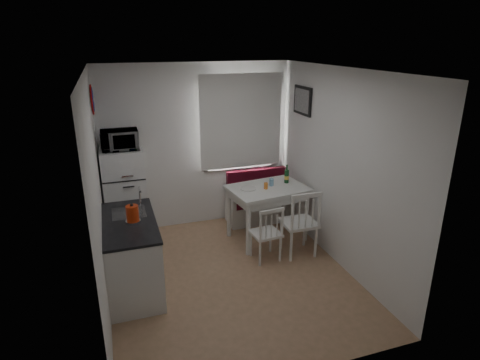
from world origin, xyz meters
The scene contains 22 objects.
floor centered at (0.00, 0.00, 0.00)m, with size 3.00×3.50×0.02m, color #9B7752.
ceiling centered at (0.00, 0.00, 2.60)m, with size 3.00×3.50×0.02m, color white.
wall_back centered at (0.00, 1.75, 1.30)m, with size 3.00×0.02×2.60m, color white.
wall_front centered at (0.00, -1.75, 1.30)m, with size 3.00×0.02×2.60m, color white.
wall_left centered at (-1.50, 0.00, 1.30)m, with size 0.02×3.50×2.60m, color white.
wall_right centered at (1.50, 0.00, 1.30)m, with size 0.02×3.50×2.60m, color white.
window centered at (0.70, 1.72, 1.62)m, with size 1.22×0.06×1.47m, color white.
curtain centered at (0.70, 1.65, 1.68)m, with size 1.35×0.02×1.50m, color white.
kitchen_counter centered at (-1.20, 0.16, 0.46)m, with size 0.62×1.32×1.16m.
wall_sign centered at (-1.47, 1.45, 2.15)m, with size 0.40×0.40×0.03m, color #1A319E.
picture_frame centered at (1.48, 1.10, 2.05)m, with size 0.04×0.52×0.42m, color black.
bench centered at (1.02, 1.51, 0.28)m, with size 1.19×0.46×0.85m.
dining_table centered at (0.84, 0.84, 0.74)m, with size 1.21×0.93×0.84m.
chair_left centered at (0.59, 0.19, 0.50)m, with size 0.41×0.40×0.44m.
chair_right centered at (1.09, 0.17, 0.61)m, with size 0.47×0.45×0.53m.
fridge centered at (-1.18, 1.40, 0.73)m, with size 0.58×0.58×1.46m, color white.
microwave centered at (-1.18, 1.35, 1.59)m, with size 0.50×0.34×0.28m, color white.
kettle centered at (-1.15, 0.09, 1.02)m, with size 0.17×0.17×0.23m, color red.
wine_bottle centered at (1.19, 0.94, 0.98)m, with size 0.07×0.07×0.29m, color #164721, non-canonical shape.
drinking_glass_orange centered at (0.79, 0.79, 0.88)m, with size 0.06×0.06×0.09m, color orange.
drinking_glass_blue centered at (0.92, 0.89, 0.89)m, with size 0.07×0.07×0.11m, color #7EB3D6.
plate centered at (0.54, 0.86, 0.84)m, with size 0.23×0.23×0.02m, color white.
Camera 1 is at (-1.30, -4.32, 2.92)m, focal length 30.00 mm.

